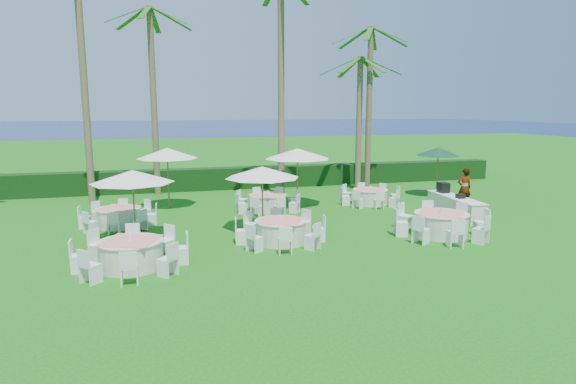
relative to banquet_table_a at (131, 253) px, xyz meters
name	(u,v)px	position (x,y,z in m)	size (l,w,h in m)	color
ground	(269,247)	(4.26, 0.99, -0.43)	(120.00, 120.00, 0.00)	#136110
hedge	(222,178)	(4.26, 12.99, 0.17)	(34.00, 1.00, 1.20)	black
ocean	(173,128)	(4.26, 102.99, -0.43)	(260.00, 260.00, 0.00)	#071149
banquet_table_a	(131,253)	(0.00, 0.00, 0.00)	(3.21, 3.21, 0.97)	beige
banquet_table_b	(280,231)	(4.77, 1.45, -0.02)	(3.09, 3.09, 0.93)	beige
banquet_table_c	(441,223)	(10.55, 0.82, 0.02)	(3.34, 3.34, 1.01)	beige
banquet_table_d	(119,217)	(-0.72, 5.24, -0.04)	(2.90, 2.90, 0.89)	beige
banquet_table_e	(268,202)	(5.49, 6.59, -0.04)	(2.94, 2.94, 0.89)	beige
banquet_table_f	(370,196)	(10.53, 6.78, -0.05)	(2.86, 2.86, 0.88)	beige
umbrella_a	(132,176)	(-0.01, 2.88, 1.82)	(2.79, 2.79, 2.47)	brown
umbrella_b	(262,172)	(4.51, 3.08, 1.79)	(2.75, 2.75, 2.42)	brown
umbrella_c	(167,153)	(1.25, 8.30, 2.09)	(2.71, 2.71, 2.76)	brown
umbrella_d	(297,154)	(6.99, 7.06, 2.05)	(3.02, 3.02, 2.71)	brown
umbrella_green	(438,152)	(14.73, 7.80, 1.90)	(2.28, 2.28, 2.55)	brown
buffet_table	(455,206)	(12.92, 3.50, 0.02)	(0.99, 3.62, 1.27)	beige
staff_person	(464,188)	(14.41, 5.02, 0.48)	(0.66, 0.43, 1.80)	gray
palm_a	(83,72)	(-2.26, 10.13, 5.71)	(4.21, 4.38, 11.31)	brown
palm_b	(153,94)	(0.75, 12.08, 4.80)	(4.25, 4.37, 9.53)	brown
palm_c	(281,81)	(6.72, 8.98, 5.36)	(4.18, 4.39, 10.61)	brown
palm_d	(359,117)	(11.58, 10.76, 3.64)	(4.23, 4.38, 7.27)	brown
palm_e	(369,101)	(12.28, 11.05, 4.46)	(4.40, 3.96, 8.87)	brown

